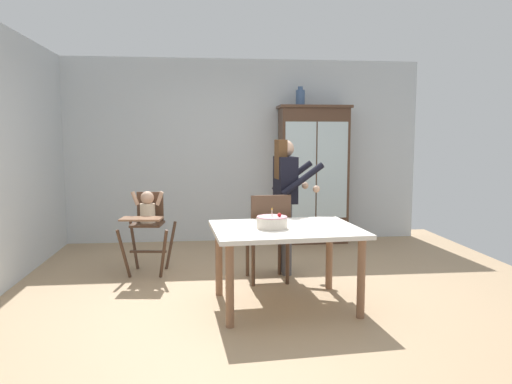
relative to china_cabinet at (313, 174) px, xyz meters
The scene contains 9 objects.
ground_plane 2.77m from the china_cabinet, 113.12° to the right, with size 6.24×6.24×0.00m, color tan.
wall_back 1.10m from the china_cabinet, 165.37° to the left, with size 5.32×0.06×2.70m, color silver.
china_cabinet is the anchor object (origin of this frame).
ceramic_vase 1.14m from the china_cabinet, behind, with size 0.13×0.13×0.27m.
high_chair_with_toddler 2.70m from the china_cabinet, 147.27° to the right, with size 0.64×0.73×0.95m.
adult_person 1.75m from the china_cabinet, 112.89° to the right, with size 0.54×0.52×1.53m.
dining_table 2.85m from the china_cabinet, 107.86° to the right, with size 1.39×1.11×0.74m.
birthday_cake 2.91m from the china_cabinet, 110.10° to the right, with size 0.28×0.28×0.19m.
dining_chair_far_side 2.22m from the china_cabinet, 115.10° to the right, with size 0.47×0.47×0.96m.
Camera 1 is at (-0.59, -4.60, 1.56)m, focal length 33.84 mm.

